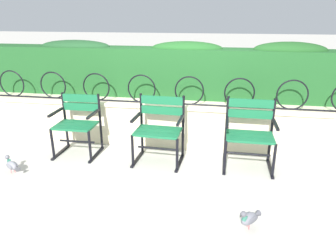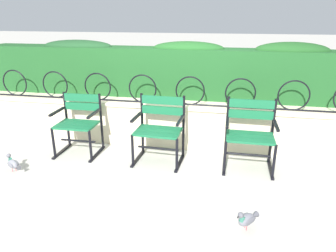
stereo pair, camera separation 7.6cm
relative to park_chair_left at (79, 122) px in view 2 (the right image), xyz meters
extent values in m
plane|color=#BCB7AD|center=(1.33, -0.22, -0.46)|extent=(60.00, 60.00, 0.00)
cube|color=beige|center=(1.33, 0.51, -0.15)|extent=(6.59, 0.35, 0.62)
cube|color=beige|center=(1.33, 0.51, 0.18)|extent=(6.59, 0.41, 0.05)
cylinder|color=black|center=(1.33, 0.43, 0.22)|extent=(6.07, 0.02, 0.02)
torus|color=black|center=(-1.26, 0.43, 0.42)|extent=(0.42, 0.02, 0.42)
torus|color=black|center=(-0.56, 0.43, 0.42)|extent=(0.42, 0.02, 0.42)
torus|color=black|center=(0.14, 0.43, 0.42)|extent=(0.42, 0.02, 0.42)
torus|color=black|center=(0.83, 0.43, 0.42)|extent=(0.42, 0.02, 0.42)
torus|color=black|center=(1.53, 0.43, 0.42)|extent=(0.42, 0.02, 0.42)
torus|color=black|center=(2.23, 0.43, 0.42)|extent=(0.42, 0.02, 0.42)
torus|color=black|center=(2.92, 0.43, 0.42)|extent=(0.42, 0.02, 0.42)
cube|color=#1E5123|center=(1.33, 0.93, 0.58)|extent=(6.46, 0.50, 0.75)
ellipsoid|color=#1F4925|center=(-0.38, 0.93, 0.95)|extent=(1.16, 0.45, 0.20)
ellipsoid|color=#1F5221|center=(1.43, 0.93, 0.95)|extent=(1.09, 0.45, 0.21)
ellipsoid|color=#1E4D1F|center=(2.92, 0.93, 0.95)|extent=(1.04, 0.45, 0.24)
cube|color=#19663D|center=(0.00, -0.21, -0.02)|extent=(0.54, 0.13, 0.03)
cube|color=#19663D|center=(0.00, -0.08, -0.02)|extent=(0.54, 0.13, 0.03)
cube|color=#19663D|center=(0.00, 0.06, -0.02)|extent=(0.54, 0.13, 0.03)
cube|color=#19663D|center=(0.00, 0.16, 0.31)|extent=(0.54, 0.04, 0.11)
cube|color=#19663D|center=(0.00, 0.16, 0.18)|extent=(0.54, 0.04, 0.11)
cylinder|color=black|center=(0.27, 0.17, -0.04)|extent=(0.04, 0.04, 0.84)
cylinder|color=black|center=(0.28, -0.26, -0.24)|extent=(0.04, 0.04, 0.44)
cube|color=black|center=(0.27, -0.07, -0.45)|extent=(0.05, 0.52, 0.02)
cube|color=black|center=(0.27, -0.07, 0.16)|extent=(0.04, 0.40, 0.03)
cylinder|color=black|center=(-0.27, 0.16, -0.04)|extent=(0.04, 0.04, 0.84)
cylinder|color=black|center=(-0.27, -0.27, -0.24)|extent=(0.04, 0.04, 0.44)
cube|color=black|center=(-0.27, -0.08, -0.45)|extent=(0.05, 0.52, 0.02)
cube|color=black|center=(-0.27, -0.08, 0.16)|extent=(0.04, 0.40, 0.03)
cylinder|color=black|center=(0.00, -0.08, -0.26)|extent=(0.52, 0.04, 0.03)
cube|color=#19663D|center=(1.18, -0.25, -0.02)|extent=(0.60, 0.15, 0.03)
cube|color=#19663D|center=(1.18, -0.12, -0.02)|extent=(0.60, 0.15, 0.03)
cube|color=#19663D|center=(1.19, 0.02, -0.02)|extent=(0.60, 0.15, 0.03)
cube|color=#19663D|center=(1.19, 0.12, 0.35)|extent=(0.59, 0.05, 0.11)
cube|color=#19663D|center=(1.19, 0.12, 0.20)|extent=(0.59, 0.05, 0.11)
cylinder|color=black|center=(1.49, 0.11, -0.02)|extent=(0.04, 0.04, 0.88)
cylinder|color=black|center=(1.47, -0.32, -0.24)|extent=(0.04, 0.04, 0.44)
cube|color=black|center=(1.48, -0.13, -0.45)|extent=(0.06, 0.52, 0.02)
cube|color=black|center=(1.48, -0.13, 0.16)|extent=(0.05, 0.40, 0.03)
cylinder|color=black|center=(0.90, 0.14, -0.02)|extent=(0.04, 0.04, 0.88)
cylinder|color=black|center=(0.88, -0.29, -0.24)|extent=(0.04, 0.04, 0.44)
cube|color=black|center=(0.89, -0.10, -0.45)|extent=(0.06, 0.52, 0.02)
cube|color=black|center=(0.89, -0.10, 0.16)|extent=(0.05, 0.40, 0.03)
cylinder|color=black|center=(1.18, -0.12, -0.26)|extent=(0.56, 0.05, 0.03)
cube|color=#19663D|center=(2.37, -0.22, -0.02)|extent=(0.59, 0.13, 0.03)
cube|color=#19663D|center=(2.37, -0.09, -0.02)|extent=(0.59, 0.13, 0.03)
cube|color=#19663D|center=(2.37, 0.05, -0.02)|extent=(0.59, 0.13, 0.03)
cube|color=#19663D|center=(2.37, 0.15, 0.35)|extent=(0.59, 0.03, 0.11)
cube|color=#19663D|center=(2.37, 0.15, 0.21)|extent=(0.59, 0.03, 0.11)
cylinder|color=black|center=(2.66, 0.15, -0.01)|extent=(0.04, 0.04, 0.89)
cylinder|color=black|center=(2.66, -0.28, -0.24)|extent=(0.04, 0.04, 0.44)
cube|color=black|center=(2.66, -0.09, -0.45)|extent=(0.04, 0.52, 0.02)
cube|color=black|center=(2.66, -0.09, 0.16)|extent=(0.04, 0.40, 0.03)
cylinder|color=black|center=(2.07, 0.16, -0.01)|extent=(0.04, 0.04, 0.89)
cylinder|color=black|center=(2.07, -0.27, -0.24)|extent=(0.04, 0.04, 0.44)
cube|color=black|center=(2.07, -0.08, -0.45)|extent=(0.04, 0.52, 0.02)
cube|color=black|center=(2.07, -0.08, 0.16)|extent=(0.04, 0.40, 0.03)
cylinder|color=black|center=(2.37, -0.09, -0.26)|extent=(0.56, 0.03, 0.03)
ellipsoid|color=gray|center=(-0.57, -0.74, -0.35)|extent=(0.21, 0.18, 0.11)
cylinder|color=#2D6B56|center=(-0.63, -0.71, -0.32)|extent=(0.07, 0.07, 0.06)
sphere|color=slate|center=(-0.65, -0.70, -0.26)|extent=(0.06, 0.06, 0.06)
cone|color=black|center=(-0.68, -0.68, -0.27)|extent=(0.03, 0.02, 0.01)
cone|color=#595960|center=(-0.47, -0.80, -0.36)|extent=(0.10, 0.09, 0.06)
ellipsoid|color=slate|center=(-0.58, -0.79, -0.35)|extent=(0.13, 0.09, 0.07)
ellipsoid|color=slate|center=(-0.54, -0.71, -0.35)|extent=(0.13, 0.09, 0.07)
cylinder|color=#C6515B|center=(-0.59, -0.75, -0.43)|extent=(0.01, 0.01, 0.05)
cylinder|color=#C6515B|center=(-0.55, -0.73, -0.43)|extent=(0.01, 0.01, 0.05)
ellipsoid|color=slate|center=(2.30, -1.33, -0.35)|extent=(0.20, 0.21, 0.11)
cylinder|color=#2D6B56|center=(2.26, -1.38, -0.32)|extent=(0.07, 0.07, 0.06)
sphere|color=#55555D|center=(2.24, -1.40, -0.26)|extent=(0.06, 0.06, 0.06)
cone|color=black|center=(2.22, -1.42, -0.27)|extent=(0.03, 0.03, 0.01)
cone|color=#4A4A52|center=(2.38, -1.25, -0.36)|extent=(0.10, 0.10, 0.06)
ellipsoid|color=#5B5B63|center=(2.34, -1.35, -0.35)|extent=(0.11, 0.12, 0.07)
ellipsoid|color=#5B5B63|center=(2.27, -1.30, -0.35)|extent=(0.11, 0.12, 0.07)
cylinder|color=#C6515B|center=(2.31, -1.35, -0.43)|extent=(0.01, 0.01, 0.05)
cylinder|color=#C6515B|center=(2.29, -1.31, -0.43)|extent=(0.01, 0.01, 0.05)
camera|label=1|loc=(1.97, -3.84, 1.44)|focal=32.99mm
camera|label=2|loc=(2.04, -3.82, 1.44)|focal=32.99mm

